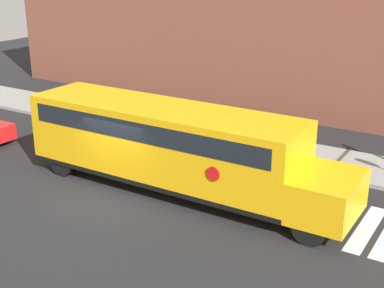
% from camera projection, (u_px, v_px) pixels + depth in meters
% --- Properties ---
extents(ground_plane, '(60.00, 60.00, 0.00)m').
position_uv_depth(ground_plane, '(114.00, 193.00, 18.07)').
color(ground_plane, black).
extents(sidewalk_strip, '(44.00, 3.00, 0.15)m').
position_uv_depth(sidewalk_strip, '(210.00, 138.00, 23.25)').
color(sidewalk_strip, gray).
rests_on(sidewalk_strip, ground).
extents(building_backdrop, '(32.00, 4.00, 8.21)m').
position_uv_depth(building_backdrop, '(275.00, 27.00, 27.09)').
color(building_backdrop, brown).
rests_on(building_backdrop, ground).
extents(school_bus, '(11.53, 2.57, 2.88)m').
position_uv_depth(school_bus, '(172.00, 143.00, 17.85)').
color(school_bus, '#EAA80F').
rests_on(school_bus, ground).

